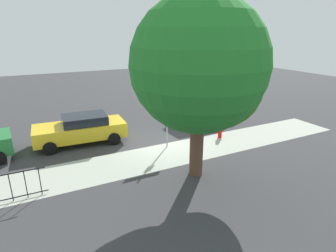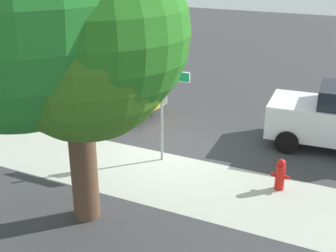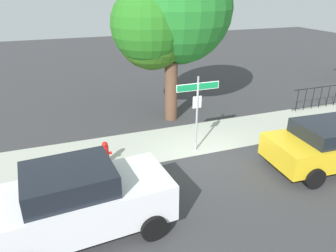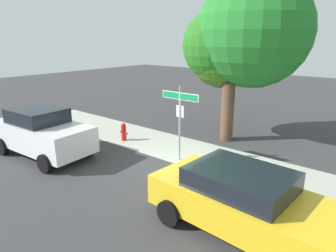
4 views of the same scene
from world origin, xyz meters
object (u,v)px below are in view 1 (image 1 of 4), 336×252
object	(u,v)px
car_white	(205,107)
car_yellow	(81,129)
shade_tree	(208,72)
street_sign	(167,111)
fire_hydrant	(220,131)

from	to	relation	value
car_white	car_yellow	world-z (taller)	car_white
shade_tree	car_yellow	bearing A→B (deg)	-60.98
street_sign	car_yellow	distance (m)	4.66
street_sign	fire_hydrant	bearing A→B (deg)	176.43
shade_tree	car_yellow	distance (m)	7.97
car_white	fire_hydrant	size ratio (longest dim) A/B	5.36
street_sign	car_white	world-z (taller)	street_sign
shade_tree	car_white	distance (m)	8.75
car_yellow	fire_hydrant	size ratio (longest dim) A/B	5.99
street_sign	fire_hydrant	distance (m)	3.53
street_sign	fire_hydrant	world-z (taller)	street_sign
street_sign	car_white	xyz separation A→B (m)	(-4.26, -2.88, -0.99)
street_sign	car_yellow	size ratio (longest dim) A/B	0.58
car_yellow	fire_hydrant	bearing A→B (deg)	162.24
shade_tree	fire_hydrant	xyz separation A→B (m)	(-3.50, -3.58, -3.91)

